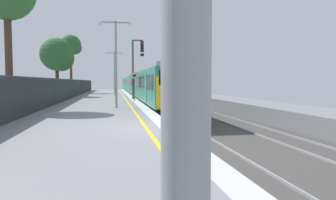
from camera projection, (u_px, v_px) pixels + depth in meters
ground at (227, 142)px, 11.56m from camera, size 17.40×110.00×1.21m
commuter_train_at_platform at (138, 84)px, 45.42m from camera, size 2.83×59.08×3.81m
signal_gantry at (136, 62)px, 28.83m from camera, size 1.10×0.24×5.41m
speed_limit_sign at (134, 82)px, 25.60m from camera, size 0.59×0.08×2.38m
platform_lamp_mid at (116, 56)px, 19.14m from camera, size 2.00×0.20×5.26m
platform_lamp_far at (114, 69)px, 37.51m from camera, size 2.00×0.20×5.10m
background_tree_left at (58, 56)px, 33.79m from camera, size 3.63×3.52×6.30m
background_tree_right at (72, 46)px, 44.14m from camera, size 2.92×2.88×8.15m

